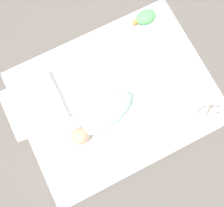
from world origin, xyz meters
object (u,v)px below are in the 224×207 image
object	(u,v)px
swaddled_baby	(104,116)
bunny_plush	(212,116)
pillow	(34,106)
turtle_plush	(145,17)

from	to	relation	value
swaddled_baby	bunny_plush	bearing A→B (deg)	138.40
swaddled_baby	pillow	size ratio (longest dim) A/B	1.38
pillow	bunny_plush	xyz separation A→B (m)	(-1.05, 0.62, 0.07)
swaddled_baby	turtle_plush	distance (m)	0.82
pillow	swaddled_baby	bearing A→B (deg)	144.57
bunny_plush	turtle_plush	size ratio (longest dim) A/B	1.48
bunny_plush	turtle_plush	xyz separation A→B (m)	(0.02, -0.87, -0.07)
bunny_plush	turtle_plush	world-z (taller)	bunny_plush
swaddled_baby	turtle_plush	xyz separation A→B (m)	(-0.62, -0.54, -0.04)
pillow	turtle_plush	distance (m)	1.06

